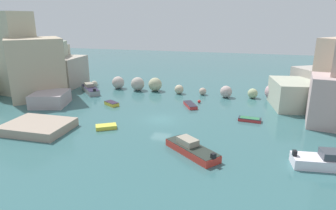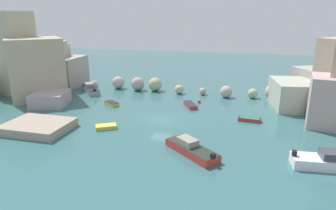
{
  "view_description": "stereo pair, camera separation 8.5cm",
  "coord_description": "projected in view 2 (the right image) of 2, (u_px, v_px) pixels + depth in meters",
  "views": [
    {
      "loc": [
        10.87,
        -35.23,
        13.23
      ],
      "look_at": [
        0.0,
        3.6,
        1.0
      ],
      "focal_mm": 31.03,
      "sensor_mm": 36.0,
      "label": 1
    },
    {
      "loc": [
        10.95,
        -35.21,
        13.23
      ],
      "look_at": [
        0.0,
        3.6,
        1.0
      ],
      "focal_mm": 31.03,
      "sensor_mm": 36.0,
      "label": 2
    }
  ],
  "objects": [
    {
      "name": "channel_buoy",
      "position": [
        199.0,
        101.0,
        46.6
      ],
      "size": [
        0.5,
        0.5,
        0.5
      ],
      "primitive_type": "sphere",
      "color": "red",
      "rests_on": "cove_water"
    },
    {
      "name": "moored_boat_4",
      "position": [
        106.0,
        127.0,
        35.9
      ],
      "size": [
        2.84,
        2.45,
        0.47
      ],
      "rotation": [
        0.0,
        0.0,
        0.54
      ],
      "color": "#D6CD40",
      "rests_on": "cove_water"
    },
    {
      "name": "cove_water",
      "position": [
        161.0,
        120.0,
        39.11
      ],
      "size": [
        160.0,
        160.0,
        0.0
      ],
      "primitive_type": "plane",
      "color": "#376668",
      "rests_on": "ground"
    },
    {
      "name": "moored_boat_1",
      "position": [
        191.0,
        149.0,
        29.27
      ],
      "size": [
        6.22,
        5.55,
        1.43
      ],
      "rotation": [
        0.0,
        0.0,
        2.46
      ],
      "color": "red",
      "rests_on": "cove_water"
    },
    {
      "name": "rock_breakwater",
      "position": [
        188.0,
        87.0,
        52.01
      ],
      "size": [
        38.68,
        3.31,
        2.69
      ],
      "color": "beige",
      "rests_on": "ground"
    },
    {
      "name": "cliff_headland_left",
      "position": [
        32.0,
        67.0,
        54.21
      ],
      "size": [
        24.51,
        24.18,
        14.2
      ],
      "color": "#BEB49B",
      "rests_on": "ground"
    },
    {
      "name": "moored_boat_3",
      "position": [
        327.0,
        161.0,
        26.44
      ],
      "size": [
        6.23,
        2.75,
        1.67
      ],
      "rotation": [
        0.0,
        0.0,
        0.11
      ],
      "color": "white",
      "rests_on": "cove_water"
    },
    {
      "name": "moored_boat_6",
      "position": [
        90.0,
        89.0,
        53.17
      ],
      "size": [
        5.79,
        5.96,
        1.55
      ],
      "rotation": [
        0.0,
        0.0,
        2.33
      ],
      "color": "gray",
      "rests_on": "cove_water"
    },
    {
      "name": "moored_boat_2",
      "position": [
        250.0,
        119.0,
        38.45
      ],
      "size": [
        3.02,
        1.46,
        0.46
      ],
      "rotation": [
        0.0,
        0.0,
        3.05
      ],
      "color": "red",
      "rests_on": "cove_water"
    },
    {
      "name": "moored_boat_5",
      "position": [
        190.0,
        105.0,
        44.68
      ],
      "size": [
        2.79,
        3.76,
        0.52
      ],
      "rotation": [
        0.0,
        0.0,
        5.2
      ],
      "color": "red",
      "rests_on": "cove_water"
    },
    {
      "name": "moored_boat_0",
      "position": [
        112.0,
        104.0,
        45.37
      ],
      "size": [
        2.74,
        2.31,
        0.57
      ],
      "rotation": [
        0.0,
        0.0,
        5.73
      ],
      "color": "gold",
      "rests_on": "cove_water"
    },
    {
      "name": "stone_dock",
      "position": [
        38.0,
        126.0,
        35.2
      ],
      "size": [
        7.59,
        5.96,
        1.03
      ],
      "primitive_type": "cube",
      "rotation": [
        0.0,
        0.0,
        0.02
      ],
      "color": "tan",
      "rests_on": "ground"
    }
  ]
}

